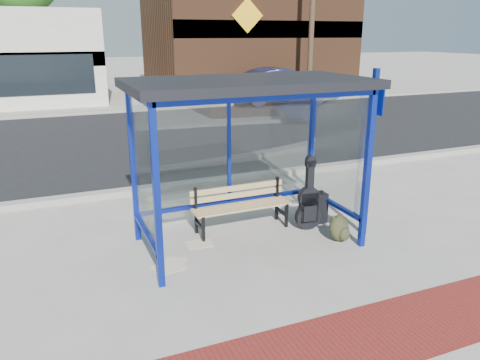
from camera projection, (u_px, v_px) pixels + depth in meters
name	position (u px, v px, depth m)	size (l,w,h in m)	color
ground	(248.00, 242.00, 7.03)	(120.00, 120.00, 0.00)	#B2ADA0
brick_paver_strip	(350.00, 342.00, 4.74)	(60.00, 1.00, 0.01)	maroon
curb_near	(191.00, 184.00, 9.57)	(60.00, 0.25, 0.12)	gray
street_asphalt	(141.00, 138.00, 14.07)	(60.00, 10.00, 0.00)	black
curb_far	(116.00, 111.00, 18.55)	(60.00, 0.25, 0.12)	gray
far_sidewalk	(109.00, 106.00, 20.24)	(60.00, 4.00, 0.01)	#B2ADA0
bus_shelter	(247.00, 104.00, 6.48)	(3.30, 1.80, 2.42)	#0D1F96
storefront_brown	(247.00, 30.00, 25.30)	(10.00, 7.08, 6.40)	#59331E
utility_pole_east	(312.00, 8.00, 20.92)	(1.60, 0.24, 8.00)	#4C3826
bench	(241.00, 204.00, 7.40)	(1.60, 0.40, 0.75)	black
guitar_bag	(309.00, 204.00, 7.41)	(0.43, 0.16, 1.14)	black
suitcase	(317.00, 208.00, 7.68)	(0.32, 0.21, 0.56)	black
backpack	(340.00, 229.00, 7.03)	(0.37, 0.34, 0.40)	#2B2C18
sign_post	(371.00, 145.00, 6.93)	(0.10, 0.32, 2.54)	navy
newspaper_a	(169.00, 267.00, 6.27)	(0.41, 0.32, 0.01)	white
newspaper_b	(175.00, 264.00, 6.36)	(0.38, 0.30, 0.01)	white
newspaper_c	(200.00, 244.00, 6.97)	(0.39, 0.31, 0.01)	white
parked_car	(283.00, 86.00, 20.76)	(1.65, 4.74, 1.56)	#191E48
fire_hydrant	(341.00, 90.00, 22.93)	(0.31, 0.21, 0.69)	#B70D1A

